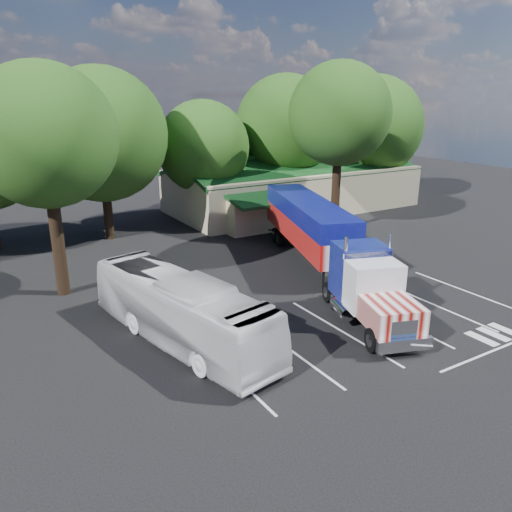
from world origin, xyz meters
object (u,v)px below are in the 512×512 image
tour_bus (181,310)px  silver_sedan (285,218)px  woman (335,264)px  bicycle (320,256)px  semi_truck (321,235)px

tour_bus → silver_sedan: size_ratio=2.60×
woman → silver_sedan: woman is taller
woman → bicycle: woman is taller
woman → tour_bus: tour_bus is taller
semi_truck → silver_sedan: semi_truck is taller
semi_truck → bicycle: bearing=70.9°
woman → tour_bus: 11.90m
bicycle → tour_bus: 13.81m
tour_bus → bicycle: bearing=13.1°
silver_sedan → woman: bearing=176.2°
woman → silver_sedan: 13.24m
semi_truck → woman: 1.99m
bicycle → tour_bus: size_ratio=0.15×
woman → bicycle: bearing=-48.2°
semi_truck → tour_bus: bearing=-140.0°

